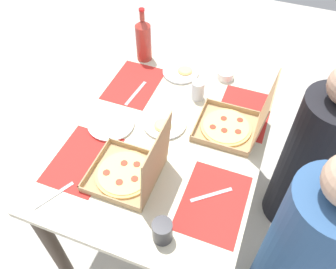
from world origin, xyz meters
TOP-DOWN VIEW (x-y plane):
  - ground_plane at (0.00, 0.00)m, footprint 6.00×6.00m
  - dining_table at (0.00, 0.00)m, footprint 1.27×0.92m
  - placemat_near_left at (-0.29, -0.31)m, footprint 0.36×0.26m
  - placemat_near_right at (0.29, -0.31)m, footprint 0.36×0.26m
  - placemat_far_left at (-0.29, 0.31)m, footprint 0.36×0.26m
  - placemat_far_right at (0.29, 0.31)m, footprint 0.36×0.26m
  - pizza_box_edge_far at (0.29, -0.06)m, footprint 0.29×0.32m
  - pizza_box_center at (-0.14, 0.29)m, footprint 0.29×0.32m
  - plate_near_right at (-0.05, -0.04)m, footprint 0.22×0.22m
  - plate_far_right at (-0.47, -0.10)m, footprint 0.21×0.21m
  - plate_near_left at (0.04, -0.29)m, footprint 0.23×0.23m
  - soda_bottle at (-0.53, -0.35)m, footprint 0.09×0.09m
  - cup_red at (-0.30, 0.05)m, footprint 0.07×0.07m
  - cup_clear_left at (0.50, 0.17)m, footprint 0.08×0.08m
  - condiment_bowl at (-0.52, 0.15)m, footprint 0.09×0.09m
  - knife_by_near_left at (-0.21, -0.27)m, footprint 0.21×0.04m
  - fork_by_far_left at (0.26, 0.29)m, footprint 0.13×0.16m
  - fork_by_near_right at (0.50, -0.33)m, footprint 0.18×0.10m
  - diner_left_seat at (-0.29, 0.72)m, footprint 0.32×0.32m
  - diner_right_seat at (0.29, 0.72)m, footprint 0.32×0.32m

SIDE VIEW (x-z plane):
  - ground_plane at x=0.00m, z-range 0.00..0.00m
  - diner_left_seat at x=-0.29m, z-range -0.06..1.09m
  - diner_right_seat at x=0.29m, z-range -0.06..1.16m
  - dining_table at x=0.00m, z-range 0.25..0.99m
  - placemat_near_left at x=-0.29m, z-range 0.74..0.74m
  - placemat_near_right at x=0.29m, z-range 0.74..0.74m
  - placemat_far_left at x=-0.29m, z-range 0.74..0.74m
  - placemat_far_right at x=0.29m, z-range 0.74..0.74m
  - knife_by_near_left at x=-0.21m, z-range 0.74..0.75m
  - fork_by_far_left at x=0.26m, z-range 0.74..0.75m
  - fork_by_near_right at x=0.50m, z-range 0.74..0.75m
  - plate_near_left at x=0.04m, z-range 0.74..0.76m
  - plate_near_right at x=-0.05m, z-range 0.74..0.77m
  - plate_far_right at x=-0.47m, z-range 0.74..0.77m
  - condiment_bowl at x=-0.52m, z-range 0.74..0.79m
  - pizza_box_center at x=-0.14m, z-range 0.63..0.95m
  - pizza_box_edge_far at x=0.29m, z-range 0.63..0.96m
  - cup_clear_left at x=0.50m, z-range 0.74..0.85m
  - cup_red at x=-0.30m, z-range 0.74..0.85m
  - soda_bottle at x=-0.53m, z-range 0.71..1.04m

